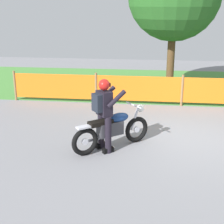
{
  "coord_description": "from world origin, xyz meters",
  "views": [
    {
      "loc": [
        -1.07,
        -8.02,
        3.24
      ],
      "look_at": [
        -1.91,
        -1.02,
        0.9
      ],
      "focal_mm": 52.22,
      "sensor_mm": 36.0,
      "label": 1
    }
  ],
  "objects": [
    {
      "name": "grass_verge",
      "position": [
        0.0,
        5.65,
        0.01
      ],
      "size": [
        24.0,
        6.08,
        0.01
      ],
      "primitive_type": "cube",
      "color": "#4C8C3D",
      "rests_on": "ground"
    },
    {
      "name": "motorcycle_lead",
      "position": [
        -1.9,
        -1.01,
        0.47
      ],
      "size": [
        1.68,
        1.38,
        0.98
      ],
      "rotation": [
        0.0,
        0.0,
        0.67
      ],
      "color": "black",
      "rests_on": "ground"
    },
    {
      "name": "barrier_fence",
      "position": [
        -0.0,
        2.61,
        0.54
      ],
      "size": [
        11.61,
        0.08,
        1.05
      ],
      "color": "olive",
      "rests_on": "ground"
    },
    {
      "name": "rider_lead",
      "position": [
        -2.07,
        -1.16,
        0.95
      ],
      "size": [
        0.78,
        0.74,
        1.69
      ],
      "rotation": [
        0.0,
        0.0,
        0.67
      ],
      "color": "black",
      "rests_on": "ground"
    },
    {
      "name": "ground",
      "position": [
        0.0,
        0.0,
        -0.01
      ],
      "size": [
        24.0,
        24.0,
        0.02
      ],
      "primitive_type": "cube",
      "color": "gray"
    }
  ]
}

